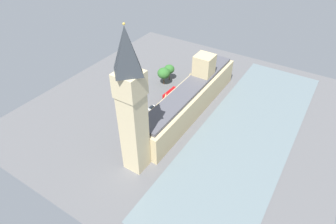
# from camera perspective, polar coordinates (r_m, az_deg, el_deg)

# --- Properties ---
(ground_plane) EXTENTS (147.60, 147.60, 0.00)m
(ground_plane) POSITION_cam_1_polar(r_m,az_deg,el_deg) (145.98, 3.49, 0.51)
(ground_plane) COLOR #565659
(river_thames) EXTENTS (39.85, 132.84, 0.25)m
(river_thames) POSITION_cam_1_polar(r_m,az_deg,el_deg) (137.03, 15.58, -3.95)
(river_thames) COLOR slate
(river_thames) RESTS_ON ground
(parliament_building) EXTENTS (13.57, 77.60, 25.01)m
(parliament_building) POSITION_cam_1_polar(r_m,az_deg,el_deg) (141.90, 4.65, 3.08)
(parliament_building) COLOR tan
(parliament_building) RESTS_ON ground
(clock_tower) EXTENTS (8.99, 8.99, 59.22)m
(clock_tower) POSITION_cam_1_polar(r_m,az_deg,el_deg) (98.33, -7.31, 1.56)
(clock_tower) COLOR #CCBA8E
(clock_tower) RESTS_ON ground
(double_decker_bus_leading) EXTENTS (3.00, 10.59, 4.75)m
(double_decker_bus_leading) POSITION_cam_1_polar(r_m,az_deg,el_deg) (152.06, 0.42, 3.52)
(double_decker_bus_leading) COLOR #B20C0F
(double_decker_bus_leading) RESTS_ON ground
(car_white_corner) EXTENTS (2.09, 4.58, 1.74)m
(car_white_corner) POSITION_cam_1_polar(r_m,az_deg,el_deg) (145.56, -3.26, 0.83)
(car_white_corner) COLOR silver
(car_white_corner) RESTS_ON ground
(car_silver_near_tower) EXTENTS (1.92, 4.71, 1.74)m
(car_silver_near_tower) POSITION_cam_1_polar(r_m,az_deg,el_deg) (135.41, -5.34, -2.60)
(car_silver_near_tower) COLOR #B7B7BC
(car_silver_near_tower) RESTS_ON ground
(pedestrian_under_trees) EXTENTS (0.63, 0.54, 1.60)m
(pedestrian_under_trees) POSITION_cam_1_polar(r_m,az_deg,el_deg) (154.82, 3.01, 3.30)
(pedestrian_under_trees) COLOR black
(pedestrian_under_trees) RESTS_ON ground
(pedestrian_far_end) EXTENTS (0.66, 0.71, 1.71)m
(pedestrian_far_end) POSITION_cam_1_polar(r_m,az_deg,el_deg) (151.47, 2.02, 2.48)
(pedestrian_far_end) COLOR gray
(pedestrian_far_end) RESTS_ON ground
(pedestrian_trailing) EXTENTS (0.58, 0.65, 1.54)m
(pedestrian_trailing) POSITION_cam_1_polar(r_m,az_deg,el_deg) (129.44, -5.69, -5.02)
(pedestrian_trailing) COLOR gray
(pedestrian_trailing) RESTS_ON ground
(plane_tree_kerbside) EXTENTS (6.02, 6.02, 9.58)m
(plane_tree_kerbside) POSITION_cam_1_polar(r_m,az_deg,el_deg) (166.50, 0.25, 8.57)
(plane_tree_kerbside) COLOR brown
(plane_tree_kerbside) RESTS_ON ground
(plane_tree_midblock) EXTENTS (7.19, 7.19, 10.29)m
(plane_tree_midblock) POSITION_cam_1_polar(r_m,az_deg,el_deg) (162.05, -0.85, 7.78)
(plane_tree_midblock) COLOR brown
(plane_tree_midblock) RESTS_ON ground
(street_lamp_opposite_hall) EXTENTS (0.56, 0.56, 5.57)m
(street_lamp_opposite_hall) POSITION_cam_1_polar(r_m,az_deg,el_deg) (138.47, -9.33, -0.31)
(street_lamp_opposite_hall) COLOR black
(street_lamp_opposite_hall) RESTS_ON ground
(street_lamp_by_river_gate) EXTENTS (0.56, 0.56, 5.94)m
(street_lamp_by_river_gate) POSITION_cam_1_polar(r_m,az_deg,el_deg) (144.67, -6.65, 1.96)
(street_lamp_by_river_gate) COLOR black
(street_lamp_by_river_gate) RESTS_ON ground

